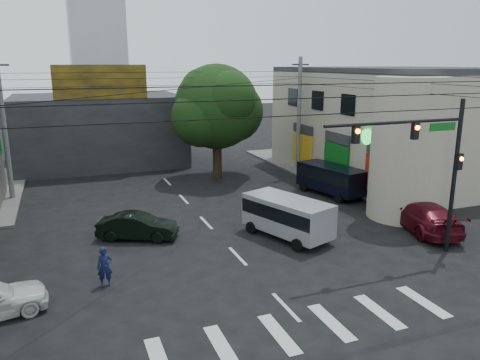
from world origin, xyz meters
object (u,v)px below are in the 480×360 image
street_tree (217,107)px  dark_sedan (138,226)px  utility_pole_far_right (299,117)px  traffic_gantry (428,154)px  maroon_sedan (424,216)px  utility_pole_far_left (4,130)px  traffic_officer (105,267)px  silver_minivan (287,218)px  navy_van (331,181)px

street_tree → dark_sedan: size_ratio=2.06×
utility_pole_far_right → dark_sedan: utility_pole_far_right is taller
traffic_gantry → maroon_sedan: 5.56m
utility_pole_far_left → traffic_officer: 15.99m
street_tree → traffic_gantry: size_ratio=1.21×
street_tree → traffic_officer: (-10.00, -15.87, -4.65)m
utility_pole_far_left → traffic_officer: utility_pole_far_left is taller
street_tree → utility_pole_far_left: size_ratio=0.95×
street_tree → dark_sedan: bearing=-125.7°
maroon_sedan → silver_minivan: 7.46m
utility_pole_far_right → utility_pole_far_left: bearing=180.0°
maroon_sedan → street_tree: bearing=-53.2°
utility_pole_far_right → maroon_sedan: 14.80m
navy_van → traffic_officer: navy_van is taller
silver_minivan → maroon_sedan: bearing=-123.1°
maroon_sedan → silver_minivan: bearing=0.9°
traffic_gantry → utility_pole_far_left: 25.00m
street_tree → utility_pole_far_right: bearing=-8.7°
utility_pole_far_left → navy_van: utility_pole_far_left is taller
silver_minivan → utility_pole_far_left: bearing=27.2°
utility_pole_far_left → navy_van: (20.11, -6.52, -3.60)m
street_tree → navy_van: size_ratio=1.64×
maroon_sedan → traffic_officer: bearing=15.8°
utility_pole_far_left → silver_minivan: 19.00m
street_tree → traffic_gantry: (3.82, -18.00, -0.64)m
navy_van → traffic_officer: 17.71m
maroon_sedan → traffic_gantry: bearing=59.1°
dark_sedan → traffic_officer: bearing=-178.6°
maroon_sedan → navy_van: navy_van is taller
street_tree → traffic_officer: 19.33m
utility_pole_far_left → traffic_gantry: bearing=-42.9°
silver_minivan → traffic_officer: bearing=83.4°
dark_sedan → street_tree: bearing=-11.1°
dark_sedan → silver_minivan: (7.18, -2.57, 0.37)m
dark_sedan → traffic_officer: size_ratio=2.57×
utility_pole_far_left → dark_sedan: bearing=-56.9°
maroon_sedan → navy_van: (-0.89, 7.78, 0.22)m
street_tree → maroon_sedan: 17.27m
utility_pole_far_left → maroon_sedan: size_ratio=1.60×
traffic_officer → maroon_sedan: bearing=4.4°
street_tree → dark_sedan: street_tree is taller
utility_pole_far_right → silver_minivan: size_ratio=1.78×
street_tree → traffic_gantry: bearing=-78.0°
utility_pole_far_left → dark_sedan: size_ratio=2.18×
street_tree → silver_minivan: size_ratio=1.69×
silver_minivan → navy_van: silver_minivan is taller
silver_minivan → navy_van: size_ratio=0.98×
street_tree → utility_pole_far_left: bearing=-176.1°
street_tree → traffic_gantry: 18.42m
traffic_officer → street_tree: bearing=60.2°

